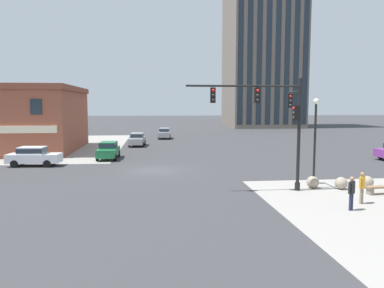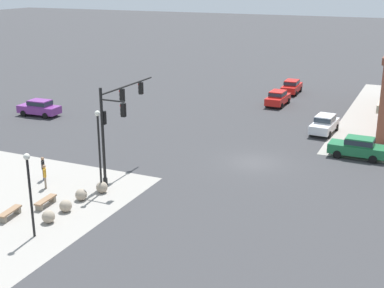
{
  "view_description": "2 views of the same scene",
  "coord_description": "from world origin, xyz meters",
  "px_view_note": "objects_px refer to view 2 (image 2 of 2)",
  "views": [
    {
      "loc": [
        -0.14,
        -29.83,
        5.25
      ],
      "look_at": [
        3.0,
        -0.23,
        2.15
      ],
      "focal_mm": 34.87,
      "sensor_mm": 36.0,
      "label": 1
    },
    {
      "loc": [
        37.34,
        11.52,
        13.87
      ],
      "look_at": [
        6.64,
        -2.36,
        3.13
      ],
      "focal_mm": 49.48,
      "sensor_mm": 36.0,
      "label": 2
    }
  ],
  "objects_px": {
    "bollard_sphere_curb_b": "(81,195)",
    "pedestrian_at_curb": "(43,167)",
    "street_lamp_mid_sidewalk": "(29,185)",
    "car_cross_eastbound": "(39,107)",
    "car_main_northbound_near": "(292,86)",
    "bollard_sphere_curb_d": "(48,217)",
    "traffic_signal_main": "(115,117)",
    "bollard_sphere_curb_c": "(66,206)",
    "street_lamp_corner_near": "(99,143)",
    "car_main_southbound_far": "(358,147)",
    "car_main_mid": "(325,123)",
    "bollard_sphere_curb_a": "(102,187)",
    "car_main_northbound_far": "(278,97)",
    "bench_near_signal": "(46,201)",
    "bench_mid_block": "(10,213)",
    "pedestrian_near_bench": "(45,175)"
  },
  "relations": [
    {
      "from": "bollard_sphere_curb_b",
      "to": "pedestrian_at_curb",
      "type": "relative_size",
      "value": 0.45
    },
    {
      "from": "street_lamp_mid_sidewalk",
      "to": "car_cross_eastbound",
      "type": "distance_m",
      "value": 27.62
    },
    {
      "from": "car_main_northbound_near",
      "to": "bollard_sphere_curb_d",
      "type": "bearing_deg",
      "value": -5.71
    },
    {
      "from": "traffic_signal_main",
      "to": "bollard_sphere_curb_d",
      "type": "xyz_separation_m",
      "value": [
        7.69,
        0.02,
        -4.19
      ]
    },
    {
      "from": "bollard_sphere_curb_b",
      "to": "bollard_sphere_curb_c",
      "type": "height_order",
      "value": "same"
    },
    {
      "from": "traffic_signal_main",
      "to": "street_lamp_corner_near",
      "type": "xyz_separation_m",
      "value": [
        2.62,
        0.35,
        -1.04
      ]
    },
    {
      "from": "street_lamp_corner_near",
      "to": "car_main_southbound_far",
      "type": "bearing_deg",
      "value": 134.8
    },
    {
      "from": "bollard_sphere_curb_b",
      "to": "car_cross_eastbound",
      "type": "bearing_deg",
      "value": -133.97
    },
    {
      "from": "pedestrian_at_curb",
      "to": "car_main_mid",
      "type": "xyz_separation_m",
      "value": [
        -20.11,
        15.87,
        -0.07
      ]
    },
    {
      "from": "car_main_mid",
      "to": "bollard_sphere_curb_c",
      "type": "bearing_deg",
      "value": -25.11
    },
    {
      "from": "bollard_sphere_curb_d",
      "to": "street_lamp_mid_sidewalk",
      "type": "bearing_deg",
      "value": 12.76
    },
    {
      "from": "bollard_sphere_curb_c",
      "to": "car_main_mid",
      "type": "distance_m",
      "value": 26.31
    },
    {
      "from": "bollard_sphere_curb_a",
      "to": "traffic_signal_main",
      "type": "bearing_deg",
      "value": -172.28
    },
    {
      "from": "bollard_sphere_curb_d",
      "to": "car_cross_eastbound",
      "type": "bearing_deg",
      "value": -139.24
    },
    {
      "from": "car_main_southbound_far",
      "to": "street_lamp_corner_near",
      "type": "bearing_deg",
      "value": -45.2
    },
    {
      "from": "car_main_northbound_near",
      "to": "bollard_sphere_curb_a",
      "type": "bearing_deg",
      "value": -5.99
    },
    {
      "from": "car_main_northbound_far",
      "to": "car_main_mid",
      "type": "height_order",
      "value": "same"
    },
    {
      "from": "bollard_sphere_curb_c",
      "to": "pedestrian_at_curb",
      "type": "distance_m",
      "value": 6.02
    },
    {
      "from": "car_main_mid",
      "to": "street_lamp_corner_near",
      "type": "bearing_deg",
      "value": -27.91
    },
    {
      "from": "traffic_signal_main",
      "to": "bollard_sphere_curb_d",
      "type": "height_order",
      "value": "traffic_signal_main"
    },
    {
      "from": "bollard_sphere_curb_a",
      "to": "street_lamp_corner_near",
      "type": "bearing_deg",
      "value": -2.52
    },
    {
      "from": "car_main_northbound_near",
      "to": "car_main_southbound_far",
      "type": "xyz_separation_m",
      "value": [
        21.64,
        10.79,
        0.0
      ]
    },
    {
      "from": "car_cross_eastbound",
      "to": "car_main_mid",
      "type": "distance_m",
      "value": 28.68
    },
    {
      "from": "bench_near_signal",
      "to": "street_lamp_corner_near",
      "type": "xyz_separation_m",
      "value": [
        -3.27,
        2.0,
        3.21
      ]
    },
    {
      "from": "bench_mid_block",
      "to": "pedestrian_at_curb",
      "type": "xyz_separation_m",
      "value": [
        -5.8,
        -2.21,
        0.67
      ]
    },
    {
      "from": "bench_near_signal",
      "to": "traffic_signal_main",
      "type": "bearing_deg",
      "value": 164.28
    },
    {
      "from": "street_lamp_mid_sidewalk",
      "to": "car_main_northbound_near",
      "type": "height_order",
      "value": "street_lamp_mid_sidewalk"
    },
    {
      "from": "bollard_sphere_curb_a",
      "to": "car_main_mid",
      "type": "relative_size",
      "value": 0.17
    },
    {
      "from": "bollard_sphere_curb_d",
      "to": "street_lamp_corner_near",
      "type": "xyz_separation_m",
      "value": [
        -5.07,
        0.33,
        3.15
      ]
    },
    {
      "from": "car_main_mid",
      "to": "bollard_sphere_curb_d",
      "type": "bearing_deg",
      "value": -23.61
    },
    {
      "from": "bollard_sphere_curb_d",
      "to": "bench_mid_block",
      "type": "distance_m",
      "value": 2.56
    },
    {
      "from": "bench_near_signal",
      "to": "bench_mid_block",
      "type": "bearing_deg",
      "value": -20.85
    },
    {
      "from": "traffic_signal_main",
      "to": "car_main_mid",
      "type": "xyz_separation_m",
      "value": [
        -17.79,
        11.16,
        -3.66
      ]
    },
    {
      "from": "bollard_sphere_curb_c",
      "to": "car_main_southbound_far",
      "type": "bearing_deg",
      "value": 140.15
    },
    {
      "from": "traffic_signal_main",
      "to": "bollard_sphere_curb_b",
      "type": "xyz_separation_m",
      "value": [
        4.2,
        -0.16,
        -4.19
      ]
    },
    {
      "from": "traffic_signal_main",
      "to": "car_main_northbound_far",
      "type": "bearing_deg",
      "value": 170.86
    },
    {
      "from": "bollard_sphere_curb_b",
      "to": "bench_near_signal",
      "type": "xyz_separation_m",
      "value": [
        1.68,
        -1.5,
        -0.06
      ]
    },
    {
      "from": "bollard_sphere_curb_d",
      "to": "car_main_southbound_far",
      "type": "bearing_deg",
      "value": 142.68
    },
    {
      "from": "car_main_northbound_near",
      "to": "car_cross_eastbound",
      "type": "relative_size",
      "value": 0.99
    },
    {
      "from": "bollard_sphere_curb_c",
      "to": "pedestrian_at_curb",
      "type": "relative_size",
      "value": 0.45
    },
    {
      "from": "pedestrian_at_curb",
      "to": "car_main_northbound_near",
      "type": "xyz_separation_m",
      "value": [
        -35.83,
        8.85,
        -0.07
      ]
    },
    {
      "from": "street_lamp_corner_near",
      "to": "car_main_southbound_far",
      "type": "distance_m",
      "value": 20.72
    },
    {
      "from": "bench_mid_block",
      "to": "pedestrian_near_bench",
      "type": "xyz_separation_m",
      "value": [
        -4.57,
        -1.06,
        0.66
      ]
    },
    {
      "from": "pedestrian_near_bench",
      "to": "bollard_sphere_curb_b",
      "type": "bearing_deg",
      "value": 79.08
    },
    {
      "from": "bollard_sphere_curb_d",
      "to": "bench_near_signal",
      "type": "relative_size",
      "value": 0.42
    },
    {
      "from": "bollard_sphere_curb_c",
      "to": "car_main_northbound_far",
      "type": "relative_size",
      "value": 0.17
    },
    {
      "from": "car_main_southbound_far",
      "to": "car_main_mid",
      "type": "xyz_separation_m",
      "value": [
        -5.92,
        -3.77,
        0.0
      ]
    },
    {
      "from": "bollard_sphere_curb_a",
      "to": "car_main_southbound_far",
      "type": "bearing_deg",
      "value": 134.73
    },
    {
      "from": "bollard_sphere_curb_b",
      "to": "car_main_southbound_far",
      "type": "xyz_separation_m",
      "value": [
        -16.07,
        15.09,
        0.53
      ]
    },
    {
      "from": "car_main_northbound_near",
      "to": "bench_near_signal",
      "type": "bearing_deg",
      "value": -8.36
    }
  ]
}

